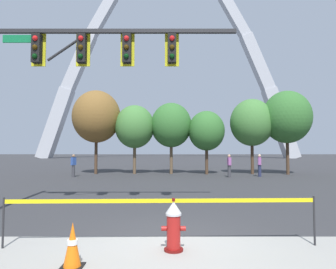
% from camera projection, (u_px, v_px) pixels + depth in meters
% --- Properties ---
extents(ground_plane, '(240.00, 240.00, 0.00)m').
position_uv_depth(ground_plane, '(168.00, 240.00, 6.19)').
color(ground_plane, '#333335').
extents(fire_hydrant, '(0.46, 0.48, 0.99)m').
position_uv_depth(fire_hydrant, '(172.00, 226.00, 5.55)').
color(fire_hydrant, '#5E0F0D').
rests_on(fire_hydrant, ground).
extents(caution_tape_barrier, '(6.17, 0.21, 0.98)m').
position_uv_depth(caution_tape_barrier, '(160.00, 212.00, 5.78)').
color(caution_tape_barrier, '#232326').
rests_on(caution_tape_barrier, ground).
extents(traffic_cone_by_hydrant, '(0.36, 0.36, 0.73)m').
position_uv_depth(traffic_cone_by_hydrant, '(71.00, 246.00, 4.75)').
color(traffic_cone_by_hydrant, black).
rests_on(traffic_cone_by_hydrant, ground).
extents(traffic_signal_gantry, '(7.82, 0.44, 6.00)m').
position_uv_depth(traffic_signal_gantry, '(67.00, 69.00, 9.05)').
color(traffic_signal_gantry, '#232326').
rests_on(traffic_signal_gantry, ground).
extents(monument_arch, '(59.33, 2.88, 48.40)m').
position_uv_depth(monument_arch, '(167.00, 65.00, 67.57)').
color(monument_arch, '#B2B5BC').
rests_on(monument_arch, ground).
extents(tree_far_left, '(3.81, 3.81, 6.67)m').
position_uv_depth(tree_far_left, '(95.00, 117.00, 23.47)').
color(tree_far_left, '#473323').
rests_on(tree_far_left, ground).
extents(tree_left_mid, '(3.13, 3.13, 5.48)m').
position_uv_depth(tree_left_mid, '(133.00, 127.00, 23.42)').
color(tree_left_mid, brown).
rests_on(tree_left_mid, ground).
extents(tree_center_left, '(3.24, 3.24, 5.68)m').
position_uv_depth(tree_center_left, '(170.00, 125.00, 23.48)').
color(tree_center_left, brown).
rests_on(tree_center_left, ground).
extents(tree_center_right, '(2.84, 2.84, 4.97)m').
position_uv_depth(tree_center_right, '(205.00, 131.00, 23.06)').
color(tree_center_right, '#473323').
rests_on(tree_center_right, ground).
extents(tree_right_mid, '(3.40, 3.40, 5.95)m').
position_uv_depth(tree_right_mid, '(250.00, 123.00, 23.33)').
color(tree_right_mid, '#473323').
rests_on(tree_right_mid, ground).
extents(tree_far_right, '(3.73, 3.73, 6.52)m').
position_uv_depth(tree_far_right, '(285.00, 117.00, 22.92)').
color(tree_far_right, '#473323').
rests_on(tree_far_right, ground).
extents(pedestrian_walking_left, '(0.34, 0.39, 1.59)m').
position_uv_depth(pedestrian_walking_left, '(72.00, 165.00, 20.55)').
color(pedestrian_walking_left, '#38383D').
rests_on(pedestrian_walking_left, ground).
extents(pedestrian_standing_center, '(0.26, 0.37, 1.59)m').
position_uv_depth(pedestrian_standing_center, '(258.00, 165.00, 20.89)').
color(pedestrian_standing_center, '#232847').
rests_on(pedestrian_standing_center, ground).
extents(pedestrian_walking_right, '(0.23, 0.35, 1.59)m').
position_uv_depth(pedestrian_walking_right, '(228.00, 165.00, 20.41)').
color(pedestrian_walking_right, '#38383D').
rests_on(pedestrian_walking_right, ground).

